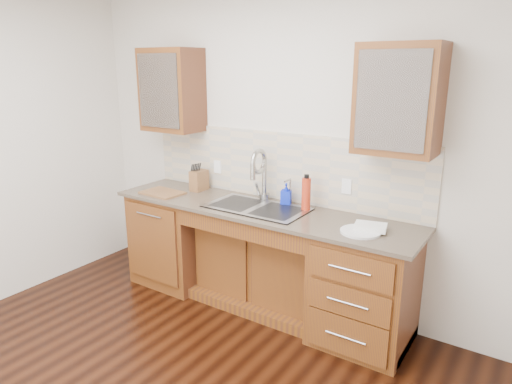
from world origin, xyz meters
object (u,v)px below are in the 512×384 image
Objects in this scene: knife_block at (199,180)px; soap_bottle at (286,194)px; water_bottle at (306,194)px; cutting_board at (163,193)px; plate at (361,232)px.

soap_bottle is at bearing 2.51° from knife_block.
knife_block is at bearing 179.88° from water_bottle.
soap_bottle is at bearing 16.53° from cutting_board.
soap_bottle is at bearing 166.22° from water_bottle.
cutting_board is at bearing -126.65° from knife_block.
plate is (0.77, -0.29, -0.08)m from soap_bottle.
cutting_board is at bearing -168.19° from water_bottle.
cutting_board is (-0.20, -0.28, -0.09)m from knife_block.
soap_bottle is 1.17m from cutting_board.
water_bottle is 1.13m from knife_block.
knife_block is at bearing 171.81° from plate.
knife_block reaches higher than soap_bottle.
water_bottle is 1.36m from cutting_board.
water_bottle is 0.72× the size of cutting_board.
water_bottle is (0.22, -0.05, 0.04)m from soap_bottle.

